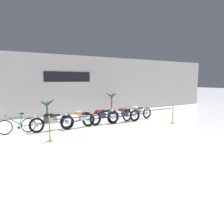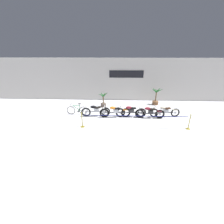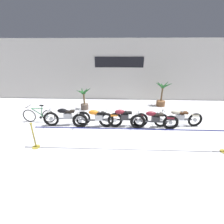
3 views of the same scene
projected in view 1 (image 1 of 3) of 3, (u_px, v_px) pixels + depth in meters
The scene contains 12 objects.
ground_plane at pixel (108, 127), 11.62m from camera, with size 120.00×120.00×0.00m, color silver.
back_wall at pixel (71, 85), 15.61m from camera, with size 28.00×0.29×4.20m.
motorcycle_black_0 at pixel (52, 121), 10.63m from camera, with size 2.26×0.63×0.95m.
motorcycle_orange_1 at pixel (82, 119), 11.32m from camera, with size 2.40×0.62×0.95m.
motorcycle_maroon_2 at pixel (101, 117), 12.04m from camera, with size 2.36×0.62×0.94m.
motorcycle_maroon_3 at pixel (124, 115), 12.66m from camera, with size 2.23×0.62×0.94m.
motorcycle_cream_4 at pixel (137, 113), 13.54m from camera, with size 2.34×0.62×0.92m.
bicycle at pixel (17, 126), 10.10m from camera, with size 1.70×0.48×0.94m.
potted_palm_left_of_row at pixel (112, 103), 15.96m from camera, with size 1.19×1.06×1.68m.
potted_palm_right_of_row at pixel (47, 111), 12.66m from camera, with size 0.98×0.96×1.49m.
stanchion_far_left at pixel (99, 119), 9.91m from camera, with size 7.05×0.28×1.05m.
stanchion_mid_left at pixel (173, 117), 12.47m from camera, with size 0.28×0.28×1.05m.
Camera 1 is at (-5.84, -9.78, 2.46)m, focal length 35.00 mm.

